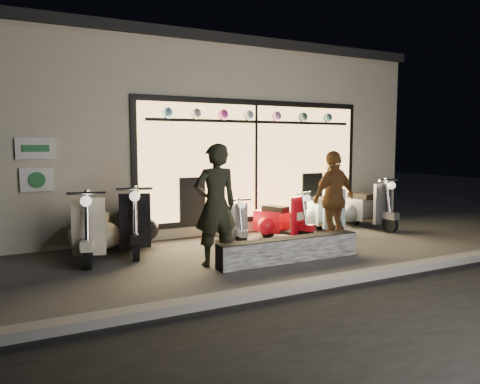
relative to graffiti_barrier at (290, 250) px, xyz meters
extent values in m
plane|color=#383533|center=(0.01, 0.65, -0.20)|extent=(40.00, 40.00, 0.00)
cube|color=slate|center=(0.01, -1.35, -0.14)|extent=(40.00, 0.25, 0.12)
cube|color=beige|center=(0.01, 5.65, 1.80)|extent=(10.00, 6.00, 4.00)
cube|color=black|center=(0.01, 5.65, 3.90)|extent=(10.20, 6.20, 0.20)
cube|color=black|center=(0.81, 2.63, 1.35)|extent=(5.45, 0.06, 2.65)
cube|color=#FFBF6B|center=(0.81, 2.59, 1.35)|extent=(5.20, 0.04, 2.40)
cube|color=black|center=(0.81, 2.55, 2.20)|extent=(4.90, 0.06, 0.06)
cube|color=white|center=(-3.59, 2.61, 1.65)|extent=(0.65, 0.04, 0.38)
cube|color=white|center=(-3.59, 2.61, 1.10)|extent=(0.55, 0.04, 0.42)
cube|color=black|center=(0.00, 0.00, 0.00)|extent=(2.56, 0.28, 0.40)
cylinder|color=black|center=(-0.26, 1.19, -0.05)|extent=(0.09, 0.29, 0.29)
cylinder|color=black|center=(-0.24, 2.05, -0.05)|extent=(0.11, 0.29, 0.29)
cube|color=silver|center=(-0.26, 1.37, 0.28)|extent=(0.40, 0.07, 0.70)
cube|color=silver|center=(-0.24, 1.97, 0.13)|extent=(0.38, 0.61, 0.39)
cube|color=black|center=(-0.24, 1.88, 0.37)|extent=(0.25, 0.49, 0.10)
sphere|color=#FFF2CC|center=(-0.26, 1.19, 0.61)|extent=(0.13, 0.13, 0.13)
cylinder|color=black|center=(1.07, 1.02, -0.04)|extent=(0.21, 0.33, 0.32)
cylinder|color=black|center=(0.71, 1.88, -0.04)|extent=(0.23, 0.34, 0.32)
cube|color=red|center=(0.99, 1.20, 0.32)|extent=(0.42, 0.23, 0.76)
cube|color=red|center=(0.74, 1.79, 0.15)|extent=(0.61, 0.75, 0.43)
cube|color=black|center=(0.78, 1.71, 0.41)|extent=(0.44, 0.58, 0.11)
sphere|color=#FFF2CC|center=(1.07, 1.01, 0.68)|extent=(0.18, 0.18, 0.14)
cylinder|color=black|center=(-2.23, 1.21, -0.01)|extent=(0.20, 0.40, 0.39)
cylinder|color=black|center=(-1.96, 2.31, -0.01)|extent=(0.22, 0.41, 0.39)
cube|color=black|center=(-2.17, 1.44, 0.43)|extent=(0.53, 0.20, 0.93)
cube|color=black|center=(-1.98, 2.20, 0.23)|extent=(0.65, 0.88, 0.52)
cube|color=black|center=(-2.01, 2.09, 0.55)|extent=(0.46, 0.69, 0.14)
sphere|color=#FFF2CC|center=(-2.23, 1.20, 0.88)|extent=(0.21, 0.21, 0.17)
cylinder|color=black|center=(-3.02, 1.03, -0.01)|extent=(0.21, 0.40, 0.38)
cylinder|color=black|center=(-2.72, 2.11, -0.01)|extent=(0.23, 0.40, 0.38)
cube|color=beige|center=(-2.96, 1.26, 0.43)|extent=(0.52, 0.22, 0.92)
cube|color=beige|center=(-2.75, 2.00, 0.22)|extent=(0.67, 0.88, 0.51)
cube|color=black|center=(-2.78, 1.89, 0.54)|extent=(0.47, 0.69, 0.13)
sphere|color=#FFF2CC|center=(-3.03, 1.02, 0.86)|extent=(0.21, 0.21, 0.17)
cylinder|color=black|center=(1.95, 1.16, -0.03)|extent=(0.19, 0.36, 0.35)
cylinder|color=black|center=(2.23, 2.14, -0.03)|extent=(0.21, 0.37, 0.35)
cube|color=#92BACF|center=(2.01, 1.36, 0.37)|extent=(0.47, 0.20, 0.84)
cube|color=#92BACF|center=(2.20, 2.04, 0.19)|extent=(0.61, 0.80, 0.47)
cube|color=black|center=(2.17, 1.94, 0.47)|extent=(0.43, 0.63, 0.12)
sphere|color=#FFF2CC|center=(1.95, 1.15, 0.77)|extent=(0.19, 0.19, 0.15)
cylinder|color=black|center=(3.36, 1.12, -0.02)|extent=(0.14, 0.38, 0.37)
cylinder|color=black|center=(3.28, 2.21, -0.02)|extent=(0.16, 0.38, 0.37)
cube|color=#53555A|center=(3.35, 1.35, 0.41)|extent=(0.50, 0.11, 0.89)
cube|color=#53555A|center=(3.29, 2.10, 0.21)|extent=(0.51, 0.79, 0.50)
cube|color=black|center=(3.30, 1.99, 0.52)|extent=(0.35, 0.63, 0.13)
sphere|color=#FFF2CC|center=(3.37, 1.11, 0.83)|extent=(0.17, 0.17, 0.16)
imported|color=black|center=(-1.17, 0.36, 0.77)|extent=(0.73, 0.50, 1.94)
imported|color=brown|center=(1.41, 0.64, 0.70)|extent=(1.12, 0.63, 1.80)
camera|label=1|loc=(-4.19, -6.31, 1.73)|focal=35.00mm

